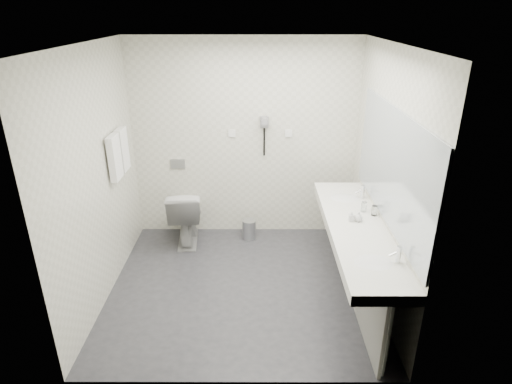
{
  "coord_description": "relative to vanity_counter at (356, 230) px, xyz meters",
  "views": [
    {
      "loc": [
        0.16,
        -3.87,
        2.79
      ],
      "look_at": [
        0.15,
        0.15,
        1.05
      ],
      "focal_mm": 30.08,
      "sensor_mm": 36.0,
      "label": 1
    }
  ],
  "objects": [
    {
      "name": "toilet",
      "position": [
        -1.87,
        1.2,
        -0.43
      ],
      "size": [
        0.47,
        0.75,
        0.73
      ],
      "primitive_type": "imported",
      "rotation": [
        0.0,
        0.0,
        3.22
      ],
      "color": "white",
      "rests_on": "floor"
    },
    {
      "name": "wall_right",
      "position": [
        0.27,
        0.2,
        0.45
      ],
      "size": [
        0.0,
        2.6,
        2.6
      ],
      "primitive_type": "plane",
      "rotation": [
        1.57,
        0.0,
        -1.57
      ],
      "color": "silver",
      "rests_on": "floor"
    },
    {
      "name": "floor",
      "position": [
        -1.12,
        0.2,
        -0.8
      ],
      "size": [
        2.8,
        2.8,
        0.0
      ],
      "primitive_type": "plane",
      "color": "#2E2D33",
      "rests_on": "ground"
    },
    {
      "name": "switch_plate_a",
      "position": [
        -1.27,
        1.49,
        0.55
      ],
      "size": [
        0.09,
        0.02,
        0.09
      ],
      "primitive_type": "cube",
      "color": "white",
      "rests_on": "wall_back"
    },
    {
      "name": "glass_right",
      "position": [
        0.13,
        0.31,
        0.1
      ],
      "size": [
        0.06,
        0.06,
        0.1
      ],
      "primitive_type": "cylinder",
      "rotation": [
        0.0,
        0.0,
        -0.13
      ],
      "color": "silver",
      "rests_on": "vanity_counter"
    },
    {
      "name": "dryer_barrel",
      "position": [
        -0.88,
        1.4,
        0.73
      ],
      "size": [
        0.08,
        0.14,
        0.08
      ],
      "primitive_type": "cylinder",
      "rotation": [
        1.57,
        0.0,
        0.0
      ],
      "color": "gray",
      "rests_on": "dryer_cradle"
    },
    {
      "name": "switch_plate_b",
      "position": [
        -0.57,
        1.49,
        0.55
      ],
      "size": [
        0.09,
        0.02,
        0.09
      ],
      "primitive_type": "cube",
      "color": "white",
      "rests_on": "wall_back"
    },
    {
      "name": "vanity_post_near",
      "position": [
        0.05,
        -1.04,
        -0.42
      ],
      "size": [
        0.06,
        0.06,
        0.75
      ],
      "primitive_type": "cylinder",
      "color": "silver",
      "rests_on": "floor"
    },
    {
      "name": "pedal_bin",
      "position": [
        -1.07,
        1.25,
        -0.67
      ],
      "size": [
        0.2,
        0.2,
        0.25
      ],
      "primitive_type": "cylinder",
      "rotation": [
        0.0,
        0.0,
        -0.1
      ],
      "color": "#B2B5BA",
      "rests_on": "floor"
    },
    {
      "name": "flush_plate",
      "position": [
        -1.98,
        1.49,
        0.15
      ],
      "size": [
        0.18,
        0.02,
        0.12
      ],
      "primitive_type": "cube",
      "color": "#B2B5BA",
      "rests_on": "wall_back"
    },
    {
      "name": "basin_near",
      "position": [
        0.0,
        -0.65,
        0.04
      ],
      "size": [
        0.4,
        0.31,
        0.05
      ],
      "primitive_type": "ellipsoid",
      "color": "white",
      "rests_on": "vanity_counter"
    },
    {
      "name": "vanity_post_far",
      "position": [
        0.05,
        1.04,
        -0.42
      ],
      "size": [
        0.06,
        0.06,
        0.75
      ],
      "primitive_type": "cylinder",
      "color": "silver",
      "rests_on": "floor"
    },
    {
      "name": "mirror",
      "position": [
        0.26,
        0.0,
        0.65
      ],
      "size": [
        0.02,
        2.2,
        1.05
      ],
      "primitive_type": "cube",
      "color": "#B2BCC6",
      "rests_on": "wall_right"
    },
    {
      "name": "basin_far",
      "position": [
        0.0,
        0.65,
        0.04
      ],
      "size": [
        0.4,
        0.31,
        0.05
      ],
      "primitive_type": "ellipsoid",
      "color": "white",
      "rests_on": "vanity_counter"
    },
    {
      "name": "towel_rail",
      "position": [
        -2.47,
        0.75,
        0.75
      ],
      "size": [
        0.02,
        0.62,
        0.02
      ],
      "primitive_type": "cylinder",
      "rotation": [
        1.57,
        0.0,
        0.0
      ],
      "color": "silver",
      "rests_on": "wall_left"
    },
    {
      "name": "dryer_cradle",
      "position": [
        -0.88,
        1.47,
        0.7
      ],
      "size": [
        0.1,
        0.04,
        0.14
      ],
      "primitive_type": "cube",
      "color": "gray",
      "rests_on": "wall_back"
    },
    {
      "name": "wall_back",
      "position": [
        -1.12,
        1.5,
        0.45
      ],
      "size": [
        2.8,
        0.0,
        2.8
      ],
      "primitive_type": "plane",
      "rotation": [
        1.57,
        0.0,
        0.0
      ],
      "color": "silver",
      "rests_on": "floor"
    },
    {
      "name": "faucet_far",
      "position": [
        0.19,
        0.65,
        0.12
      ],
      "size": [
        0.04,
        0.04,
        0.15
      ],
      "primitive_type": "cylinder",
      "color": "silver",
      "rests_on": "vanity_counter"
    },
    {
      "name": "wall_front",
      "position": [
        -1.12,
        -1.1,
        0.45
      ],
      "size": [
        2.8,
        0.0,
        2.8
      ],
      "primitive_type": "plane",
      "rotation": [
        -1.57,
        0.0,
        0.0
      ],
      "color": "silver",
      "rests_on": "floor"
    },
    {
      "name": "towel_near",
      "position": [
        -2.46,
        0.61,
        0.53
      ],
      "size": [
        0.07,
        0.24,
        0.48
      ],
      "primitive_type": "cube",
      "color": "white",
      "rests_on": "towel_rail"
    },
    {
      "name": "ceiling",
      "position": [
        -1.12,
        0.2,
        1.7
      ],
      "size": [
        2.8,
        2.8,
        0.0
      ],
      "primitive_type": "plane",
      "rotation": [
        3.14,
        0.0,
        0.0
      ],
      "color": "silver",
      "rests_on": "wall_back"
    },
    {
      "name": "glass_left",
      "position": [
        0.22,
        0.22,
        0.1
      ],
      "size": [
        0.07,
        0.07,
        0.1
      ],
      "primitive_type": "cylinder",
      "rotation": [
        0.0,
        0.0,
        0.41
      ],
      "color": "silver",
      "rests_on": "vanity_counter"
    },
    {
      "name": "towel_far",
      "position": [
        -2.46,
        0.89,
        0.53
      ],
      "size": [
        0.07,
        0.24,
        0.48
      ],
      "primitive_type": "cube",
      "color": "white",
      "rests_on": "towel_rail"
    },
    {
      "name": "vanity_panel",
      "position": [
        0.02,
        0.0,
        -0.42
      ],
      "size": [
        0.03,
        2.15,
        0.75
      ],
      "primitive_type": "cube",
      "color": "gray",
      "rests_on": "floor"
    },
    {
      "name": "wall_left",
      "position": [
        -2.52,
        0.2,
        0.45
      ],
      "size": [
        0.0,
        2.6,
        2.6
      ],
      "primitive_type": "plane",
      "rotation": [
        1.57,
        0.0,
        1.57
      ],
      "color": "silver",
      "rests_on": "floor"
    },
    {
      "name": "vanity_counter",
      "position": [
        0.0,
        0.0,
        0.0
      ],
      "size": [
        0.55,
        2.2,
        0.1
      ],
      "primitive_type": "cube",
      "color": "white",
      "rests_on": "floor"
    },
    {
      "name": "faucet_near",
      "position": [
        0.19,
        -0.65,
        0.12
      ],
      "size": [
        0.04,
        0.04,
        0.15
      ],
      "primitive_type": "cylinder",
      "color": "silver",
      "rests_on": "vanity_counter"
    },
    {
      "name": "bin_lid",
      "position": [
        -1.07,
        1.25,
        -0.54
      ],
      "size": [
        0.18,
        0.18,
        0.02
      ],
      "primitive_type": "cylinder",
      "color": "#B2B5BA",
      "rests_on": "pedal_bin"
    },
    {
      "name": "soap_bottle_a",
      "position": [
        -0.04,
        0.09,
        0.1
      ],
      "size": [
        0.05,
        0.05,
        0.11
      ],
      "primitive_type": "imported",
      "rotation": [
        0.0,
        0.0,
        -0.06
      ],
      "color": "silver",
      "rests_on": "vanity_counter"
    },
    {
      "name": "soap_bottle_b",
      "position": [
        0.03,
        0.09,
        0.1
      ],
      "size": [
        0.09,
        0.09,
        0.1
      ],
      "primitive_type": "imported",
      "rotation": [
        0.0,
        0.0,
        -0.22
      ],
      "color": "silver",
      "rests_on": "vanity_counter"
    },
    {
      "name": "dryer_cord",
      "position": [
        -0.88,
        1.46,
        0.45
      ],
      "size": [
        0.02,
        0.02,
        0.35
      ],
      "primitive_type": "cylinder",
      "color": "black",
      "rests_on": "dryer_cradle"
    }
  ]
}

